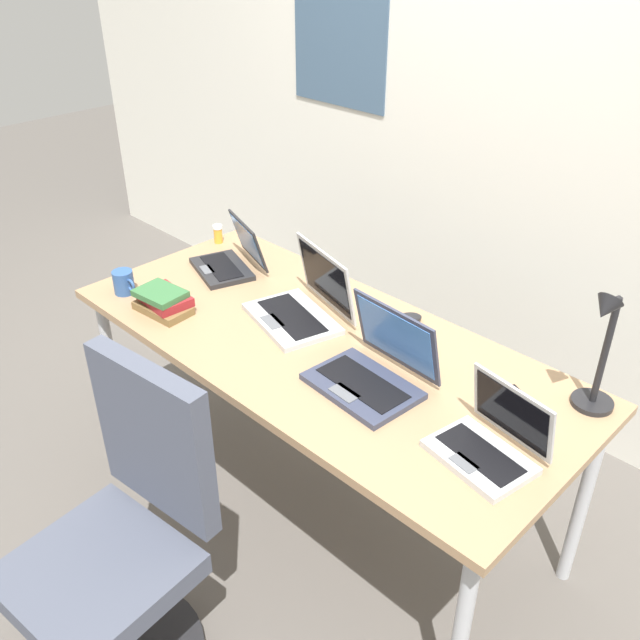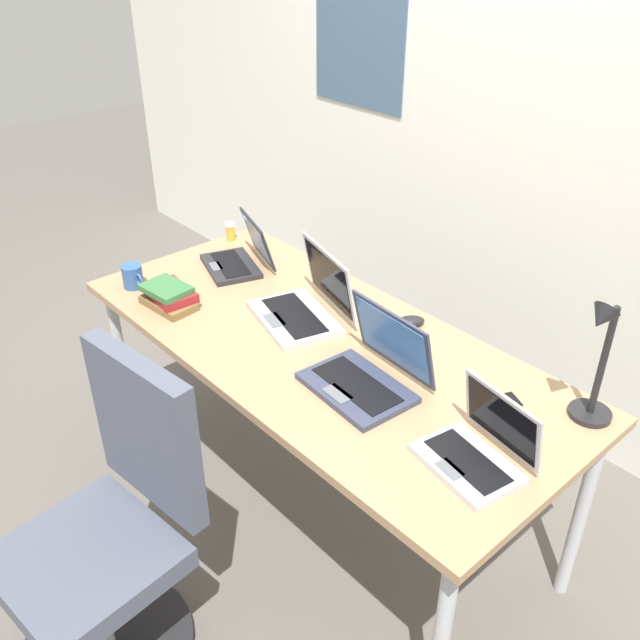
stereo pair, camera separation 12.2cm
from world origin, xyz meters
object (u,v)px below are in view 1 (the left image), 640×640
(cell_phone, at_px, (501,396))
(pill_bottle, at_px, (218,234))
(desk_lamp, at_px, (601,353))
(laptop_by_keyboard, at_px, (373,371))
(book_stack, at_px, (163,300))
(laptop_near_mouse, at_px, (230,260))
(computer_mouse, at_px, (408,318))
(office_chair, at_px, (122,559))
(laptop_center, at_px, (490,443))
(coffee_mug, at_px, (124,282))
(laptop_mid_desk, at_px, (302,306))

(cell_phone, distance_m, pill_bottle, 1.45)
(pill_bottle, bearing_deg, desk_lamp, 1.08)
(laptop_by_keyboard, xyz_separation_m, book_stack, (-0.81, -0.19, -0.01))
(pill_bottle, height_order, book_stack, book_stack)
(laptop_near_mouse, bearing_deg, cell_phone, 1.57)
(computer_mouse, xyz_separation_m, office_chair, (-0.11, -1.12, -0.36))
(laptop_center, relative_size, coffee_mug, 2.62)
(book_stack, bearing_deg, desk_lamp, 21.47)
(office_chair, bearing_deg, computer_mouse, 84.38)
(laptop_by_keyboard, xyz_separation_m, office_chair, (-0.25, -0.77, -0.39))
(computer_mouse, relative_size, coffee_mug, 0.85)
(office_chair, bearing_deg, pill_bottle, 129.31)
(pill_bottle, bearing_deg, book_stack, -57.51)
(laptop_by_keyboard, relative_size, laptop_near_mouse, 1.05)
(laptop_near_mouse, height_order, book_stack, laptop_near_mouse)
(laptop_by_keyboard, height_order, laptop_center, laptop_by_keyboard)
(laptop_mid_desk, bearing_deg, office_chair, -79.06)
(laptop_center, xyz_separation_m, office_chair, (-0.68, -0.74, -0.38))
(coffee_mug, bearing_deg, office_chair, -35.43)
(laptop_near_mouse, height_order, coffee_mug, laptop_near_mouse)
(laptop_mid_desk, distance_m, laptop_by_keyboard, 0.44)
(cell_phone, bearing_deg, office_chair, -94.87)
(laptop_mid_desk, xyz_separation_m, computer_mouse, (0.28, 0.24, -0.03))
(laptop_center, relative_size, office_chair, 0.31)
(desk_lamp, distance_m, laptop_mid_desk, 0.98)
(laptop_center, xyz_separation_m, pill_bottle, (-1.55, 0.33, -0.00))
(laptop_mid_desk, distance_m, coffee_mug, 0.69)
(laptop_near_mouse, bearing_deg, pill_bottle, 151.86)
(desk_lamp, xyz_separation_m, office_chair, (-0.77, -1.10, -0.54))
(laptop_near_mouse, distance_m, pill_bottle, 0.26)
(pill_bottle, xyz_separation_m, office_chair, (0.88, -1.07, -0.38))
(laptop_mid_desk, distance_m, laptop_center, 0.86)
(desk_lamp, relative_size, laptop_by_keyboard, 1.16)
(book_stack, height_order, coffee_mug, coffee_mug)
(laptop_mid_desk, height_order, computer_mouse, laptop_mid_desk)
(pill_bottle, xyz_separation_m, book_stack, (0.31, -0.49, -0.00))
(laptop_mid_desk, height_order, book_stack, laptop_mid_desk)
(cell_phone, distance_m, book_stack, 1.20)
(desk_lamp, xyz_separation_m, coffee_mug, (-1.55, -0.55, -0.15))
(desk_lamp, relative_size, laptop_mid_desk, 1.01)
(computer_mouse, xyz_separation_m, book_stack, (-0.67, -0.55, 0.02))
(coffee_mug, height_order, office_chair, office_chair)
(laptop_near_mouse, xyz_separation_m, cell_phone, (1.21, 0.03, -0.04))
(laptop_center, distance_m, office_chair, 1.07)
(cell_phone, bearing_deg, pill_bottle, -158.37)
(laptop_near_mouse, xyz_separation_m, computer_mouse, (0.75, 0.18, -0.02))
(cell_phone, bearing_deg, laptop_mid_desk, -147.54)
(computer_mouse, height_order, cell_phone, computer_mouse)
(laptop_by_keyboard, relative_size, book_stack, 1.56)
(desk_lamp, xyz_separation_m, laptop_mid_desk, (-0.94, -0.22, -0.15))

